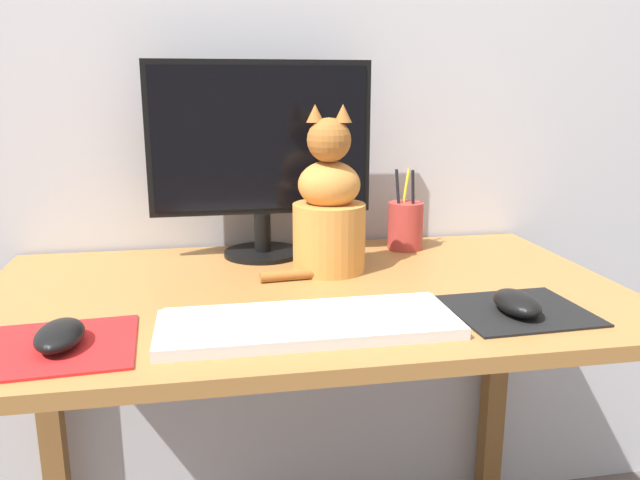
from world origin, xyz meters
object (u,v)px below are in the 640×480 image
keyboard (308,323)px  cat (329,211)px  monitor (261,151)px  computer_mouse_right (517,303)px  computer_mouse_left (60,335)px  pen_cup (405,225)px

keyboard → cat: 0.34m
monitor → computer_mouse_right: monitor is taller
keyboard → computer_mouse_left: computer_mouse_left is taller
monitor → cat: monitor is taller
pen_cup → computer_mouse_left: bearing=-145.2°
computer_mouse_left → computer_mouse_right: 0.70m
computer_mouse_right → cat: 0.41m
monitor → computer_mouse_right: (0.37, -0.45, -0.21)m
computer_mouse_right → pen_cup: bearing=95.6°
computer_mouse_right → pen_cup: (-0.04, 0.45, 0.03)m
computer_mouse_right → pen_cup: size_ratio=0.59×
computer_mouse_right → cat: bearing=129.2°
cat → pen_cup: bearing=49.2°
computer_mouse_right → monitor: bearing=129.5°
monitor → pen_cup: monitor is taller
computer_mouse_left → monitor: bearing=54.2°
computer_mouse_left → pen_cup: 0.80m
keyboard → computer_mouse_right: (0.34, 0.00, 0.01)m
monitor → computer_mouse_left: 0.60m
computer_mouse_left → pen_cup: pen_cup is taller
computer_mouse_right → cat: cat is taller
keyboard → pen_cup: pen_cup is taller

